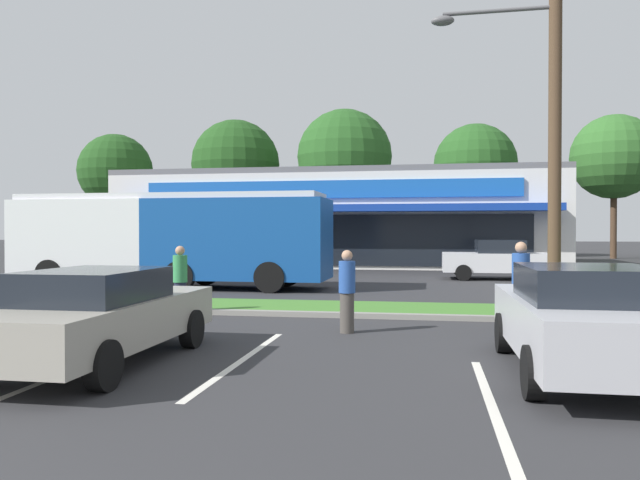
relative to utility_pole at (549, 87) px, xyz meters
The scene contains 20 objects.
grass_median 8.40m from the utility_pole, behind, with size 56.00×2.20×0.12m, color #427A2D.
curb_lip 8.51m from the utility_pole, 168.04° to the right, with size 56.00×0.24×0.12m, color gray.
parking_stripe_1 11.90m from the utility_pole, 136.98° to the right, with size 0.12×4.80×0.01m, color silver.
parking_stripe_2 9.94m from the utility_pole, 132.02° to the right, with size 0.12×4.80×0.01m, color silver.
parking_stripe_3 9.98m from the utility_pole, 104.44° to the right, with size 0.12×4.80×0.01m, color silver.
storefront_building 22.79m from the utility_pole, 110.40° to the left, with size 24.26×12.08×5.31m.
tree_far_left 39.30m from the utility_pole, 132.58° to the left, with size 5.68×5.68×9.45m.
tree_left 35.81m from the utility_pole, 119.50° to the left, with size 6.88×6.88×10.66m.
tree_mid_left 32.33m from the utility_pole, 106.15° to the left, with size 7.17×7.17×11.17m.
tree_mid 32.89m from the utility_pole, 88.59° to the left, with size 6.28×6.28×10.11m.
tree_mid_right 33.17m from the utility_pole, 71.87° to the left, with size 5.99×5.99×10.25m.
utility_pole is the anchor object (origin of this frame).
city_bus 13.12m from the utility_pole, 156.89° to the left, with size 11.12×2.73×3.25m.
car_0 7.87m from the utility_pole, 96.18° to the right, with size 2.02×4.58×1.50m.
car_1 11.52m from the utility_pole, 90.31° to the left, with size 4.15×2.02×1.61m.
car_2 18.71m from the utility_pole, 145.46° to the left, with size 4.38×1.97×1.50m.
car_3 11.21m from the utility_pole, 137.81° to the right, with size 1.87×4.65×1.42m.
pedestrian_near_bench 5.10m from the utility_pole, 112.81° to the right, with size 0.35×0.35×1.76m.
pedestrian_mid 9.76m from the utility_pole, 168.12° to the right, with size 0.33×0.33×1.63m.
pedestrian_far 7.17m from the utility_pole, 141.73° to the right, with size 0.32×0.32×1.61m.
Camera 1 is at (3.68, -1.05, 1.98)m, focal length 34.49 mm.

